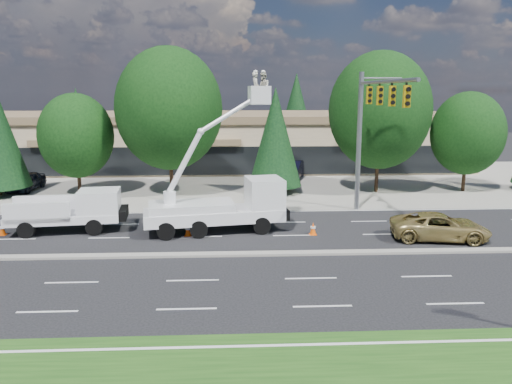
{
  "coord_description": "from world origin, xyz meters",
  "views": [
    {
      "loc": [
        1.74,
        -23.06,
        7.81
      ],
      "look_at": [
        2.98,
        3.53,
        2.4
      ],
      "focal_mm": 35.0,
      "sensor_mm": 36.0,
      "label": 1
    }
  ],
  "objects_px": {
    "bucket_truck": "(228,198)",
    "minivan": "(440,227)",
    "utility_pickup": "(73,215)",
    "signal_mast": "(369,120)"
  },
  "relations": [
    {
      "from": "utility_pickup",
      "to": "bucket_truck",
      "type": "height_order",
      "value": "bucket_truck"
    },
    {
      "from": "utility_pickup",
      "to": "minivan",
      "type": "distance_m",
      "value": 20.2
    },
    {
      "from": "utility_pickup",
      "to": "bucket_truck",
      "type": "distance_m",
      "value": 8.8
    },
    {
      "from": "utility_pickup",
      "to": "bucket_truck",
      "type": "relative_size",
      "value": 0.71
    },
    {
      "from": "utility_pickup",
      "to": "minivan",
      "type": "relative_size",
      "value": 1.23
    },
    {
      "from": "bucket_truck",
      "to": "minivan",
      "type": "xyz_separation_m",
      "value": [
        11.29,
        -2.23,
        -1.21
      ]
    },
    {
      "from": "signal_mast",
      "to": "minivan",
      "type": "height_order",
      "value": "signal_mast"
    },
    {
      "from": "signal_mast",
      "to": "minivan",
      "type": "xyz_separation_m",
      "value": [
        2.71,
        -4.94,
        -5.34
      ]
    },
    {
      "from": "utility_pickup",
      "to": "bucket_truck",
      "type": "bearing_deg",
      "value": -9.02
    },
    {
      "from": "signal_mast",
      "to": "utility_pickup",
      "type": "bearing_deg",
      "value": -172.14
    }
  ]
}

